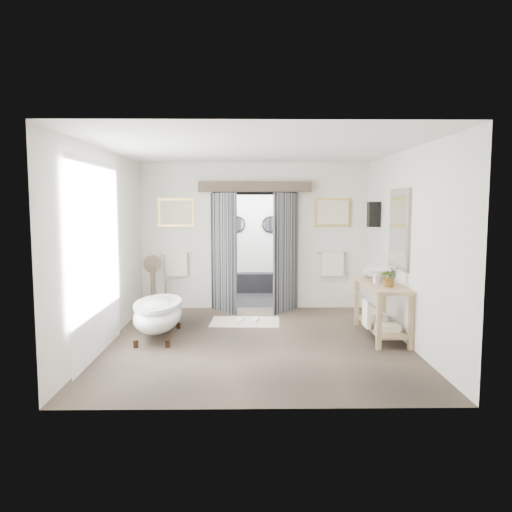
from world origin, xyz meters
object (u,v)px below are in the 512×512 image
clawfoot_tub (158,314)px  rug (245,322)px  basin (376,274)px  vanity (380,305)px

clawfoot_tub → rug: (1.35, 1.00, -0.37)m
clawfoot_tub → basin: size_ratio=3.03×
basin → rug: bearing=-174.7°
vanity → basin: 0.58m
clawfoot_tub → vanity: bearing=0.2°
vanity → basin: size_ratio=3.06×
clawfoot_tub → rug: bearing=36.5°
rug → basin: 2.43m
rug → basin: basin is taller
vanity → rug: size_ratio=1.33×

